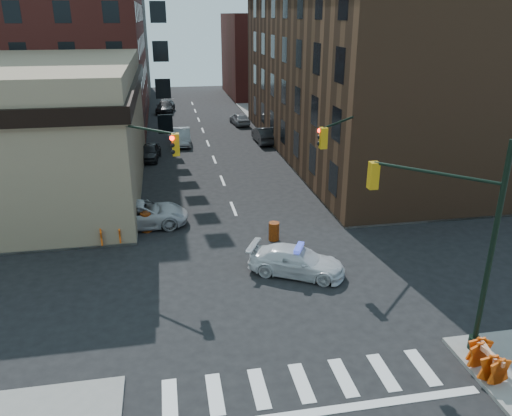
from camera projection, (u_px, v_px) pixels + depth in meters
name	position (u px, v px, depth m)	size (l,w,h in m)	color
ground	(263.00, 285.00, 23.42)	(140.00, 140.00, 0.00)	black
sidewalk_ne	(404.00, 124.00, 57.30)	(34.00, 54.50, 0.15)	gray
apartment_block	(18.00, 13.00, 52.59)	(25.00, 25.00, 24.00)	maroon
commercial_row_ne	(359.00, 74.00, 43.70)	(14.00, 34.00, 14.00)	#513320
filler_nw	(78.00, 42.00, 74.62)	(20.00, 18.00, 16.00)	brown
filler_ne	(279.00, 55.00, 76.76)	(16.00, 16.00, 12.00)	maroon
signal_pole_se	(461.00, 233.00, 17.71)	(5.40, 5.27, 8.00)	black
signal_pole_nw	(133.00, 170.00, 25.75)	(3.58, 3.67, 8.00)	black
signal_pole_ne	(348.00, 159.00, 27.74)	(3.67, 3.58, 8.00)	black
tree_ne_near	(288.00, 109.00, 47.25)	(3.00, 3.00, 4.85)	black
tree_ne_far	(270.00, 96.00, 54.58)	(3.00, 3.00, 4.85)	black
police_car	(297.00, 261.00, 24.18)	(1.91, 4.70, 1.36)	white
pickup	(141.00, 214.00, 29.63)	(2.57, 5.57, 1.55)	#BDBCC1
parked_car_wnear	(150.00, 152.00, 43.33)	(1.62, 4.03, 1.37)	black
parked_car_wfar	(182.00, 137.00, 48.35)	(1.64, 4.71, 1.55)	gray
parked_car_wdeep	(165.00, 107.00, 64.24)	(2.13, 5.24, 1.52)	black
parked_car_enear	(264.00, 135.00, 49.02)	(1.66, 4.76, 1.57)	black
parked_car_efar	(240.00, 119.00, 57.14)	(1.68, 4.17, 1.42)	gray
pedestrian_a	(75.00, 211.00, 29.26)	(0.69, 0.45, 1.89)	black
pedestrian_b	(67.00, 228.00, 26.90)	(0.91, 0.71, 1.87)	black
pedestrian_c	(49.00, 219.00, 28.54)	(0.94, 0.39, 1.60)	black
barrel_road	(274.00, 231.00, 27.91)	(0.59, 0.59, 1.05)	#E34B0A
barrel_bank	(146.00, 222.00, 29.03)	(0.64, 0.64, 1.14)	#D5490A
barricade_se_a	(489.00, 363.00, 17.20)	(1.27, 0.63, 0.95)	red
barricade_se_b	(485.00, 359.00, 17.37)	(1.32, 0.66, 0.99)	red
barricade_nw_a	(110.00, 235.00, 27.17)	(1.28, 0.64, 0.96)	red
barricade_nw_b	(88.00, 229.00, 27.98)	(1.22, 0.61, 0.92)	#E4460A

